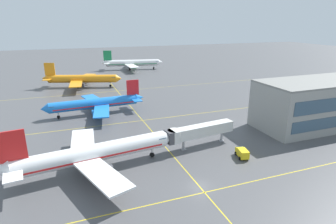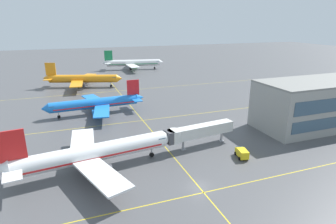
{
  "view_description": "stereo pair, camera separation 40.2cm",
  "coord_description": "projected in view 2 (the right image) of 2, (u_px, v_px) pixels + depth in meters",
  "views": [
    {
      "loc": [
        -21.96,
        -41.33,
        29.99
      ],
      "look_at": [
        4.67,
        29.47,
        5.42
      ],
      "focal_mm": 30.14,
      "sensor_mm": 36.0,
      "label": 1
    },
    {
      "loc": [
        -21.58,
        -41.47,
        29.99
      ],
      "look_at": [
        4.67,
        29.47,
        5.42
      ],
      "focal_mm": 30.14,
      "sensor_mm": 36.0,
      "label": 2
    }
  ],
  "objects": [
    {
      "name": "ground_plane",
      "position": [
        199.0,
        187.0,
        53.38
      ],
      "size": [
        600.0,
        600.0,
        0.0
      ],
      "primitive_type": "plane",
      "color": "#4C4C4F"
    },
    {
      "name": "airliner_front_gate",
      "position": [
        93.0,
        153.0,
        58.12
      ],
      "size": [
        37.15,
        31.8,
        11.55
      ],
      "color": "white",
      "rests_on": "ground"
    },
    {
      "name": "airliner_second_row",
      "position": [
        96.0,
        103.0,
        94.34
      ],
      "size": [
        33.9,
        29.24,
        10.55
      ],
      "color": "blue",
      "rests_on": "ground"
    },
    {
      "name": "airliner_third_row",
      "position": [
        82.0,
        79.0,
        132.41
      ],
      "size": [
        36.29,
        31.02,
        11.55
      ],
      "color": "orange",
      "rests_on": "ground"
    },
    {
      "name": "airliner_far_left_stand",
      "position": [
        133.0,
        63.0,
        180.39
      ],
      "size": [
        39.19,
        33.32,
        12.24
      ],
      "color": "white",
      "rests_on": "ground"
    },
    {
      "name": "taxiway_markings",
      "position": [
        143.0,
        120.0,
        88.9
      ],
      "size": [
        165.6,
        138.01,
        0.01
      ],
      "color": "yellow",
      "rests_on": "ground"
    },
    {
      "name": "service_truck_red_van",
      "position": [
        242.0,
        153.0,
        64.48
      ],
      "size": [
        2.87,
        4.41,
        2.1
      ],
      "color": "yellow",
      "rests_on": "ground"
    },
    {
      "name": "jet_bridge",
      "position": [
        195.0,
        132.0,
        68.94
      ],
      "size": [
        18.78,
        5.06,
        5.58
      ],
      "color": "silver",
      "rests_on": "ground"
    }
  ]
}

